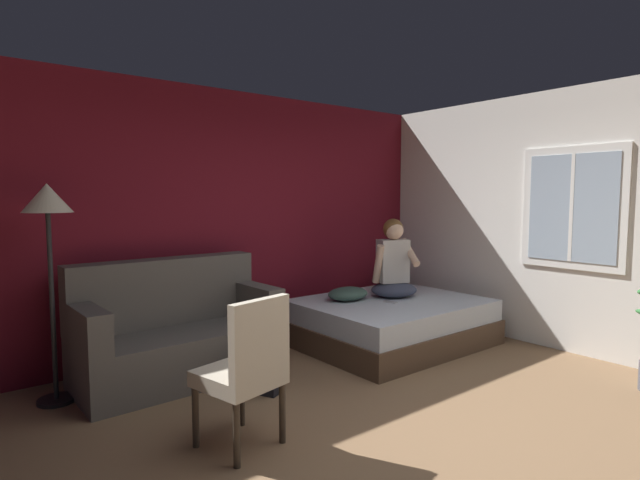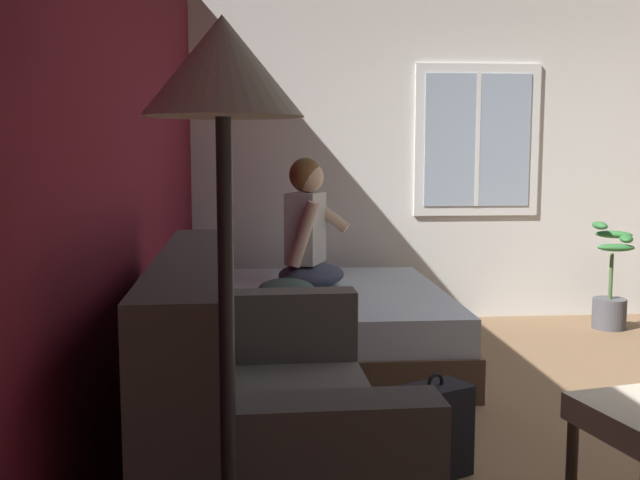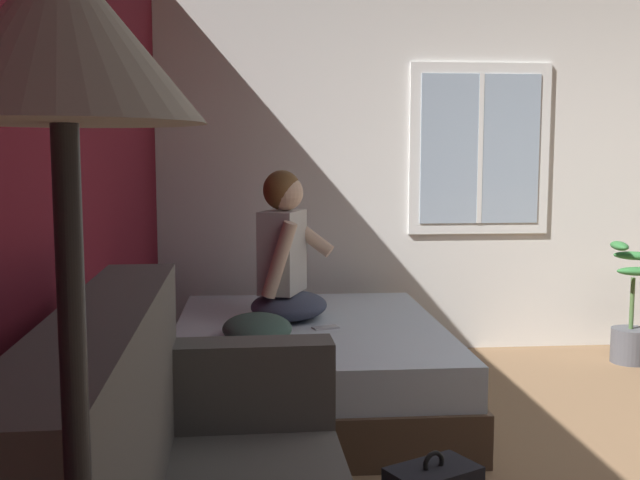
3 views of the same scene
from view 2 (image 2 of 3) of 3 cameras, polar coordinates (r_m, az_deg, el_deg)
wall_back_accent at (r=3.50m, az=-15.00°, el=5.71°), size 10.29×0.16×2.70m
wall_side_with_window at (r=6.54m, az=14.96°, el=6.17°), size 0.19×6.87×2.70m
bed at (r=5.03m, az=0.67°, el=-6.57°), size 1.93×1.56×0.48m
couch at (r=2.82m, az=-4.85°, el=-14.19°), size 1.72×0.86×1.04m
person_seated at (r=5.08m, az=-0.88°, el=0.42°), size 0.64×0.60×0.88m
backpack at (r=3.38m, az=8.61°, el=-14.23°), size 0.33×0.35×0.46m
throw_pillow at (r=4.59m, az=-2.56°, el=-3.89°), size 0.49×0.38×0.14m
cell_phone at (r=4.89m, az=1.80°, el=-4.00°), size 0.11×0.16×0.01m
floor_lamp at (r=1.68m, az=-7.35°, el=7.57°), size 0.36×0.36×1.70m
potted_plant at (r=6.34m, az=21.26°, el=-3.64°), size 0.39×0.37×0.85m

